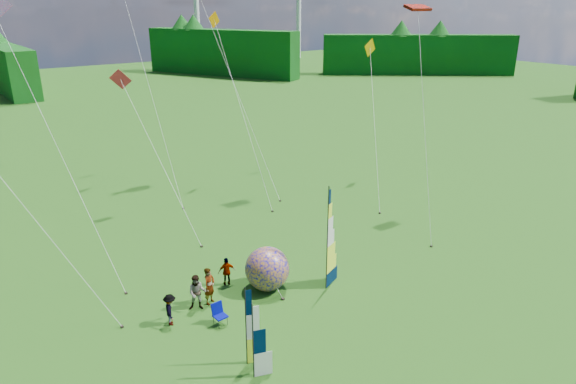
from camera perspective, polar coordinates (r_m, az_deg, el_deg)
ground at (r=23.89m, az=7.93°, el=-14.71°), size 220.00×220.00×0.00m
treeline_ring at (r=21.86m, az=8.44°, el=-6.08°), size 210.00×210.00×8.00m
feather_banner_main at (r=25.29m, az=4.39°, el=-5.46°), size 1.36×0.64×5.32m
side_banner_left at (r=20.79m, az=-4.69°, el=-14.83°), size 0.91×0.47×3.39m
side_banner_far at (r=20.18m, az=-3.90°, el=-16.39°), size 0.93×0.40×3.18m
bol_inflatable at (r=25.97m, az=-2.33°, el=-8.52°), size 2.76×2.76×2.24m
spectator_a at (r=25.16m, az=-8.73°, el=-10.27°), size 0.81×0.71×1.87m
spectator_b at (r=24.82m, az=-10.06°, el=-10.94°), size 0.95×0.81×1.77m
spectator_c at (r=24.08m, az=-12.96°, el=-12.62°), size 0.67×1.03×1.50m
spectator_d at (r=26.64m, az=-6.81°, el=-8.76°), size 0.95×0.61×1.51m
camp_chair at (r=23.76m, az=-7.55°, el=-13.38°), size 0.63×0.63×1.04m
kite_whale at (r=39.77m, az=-7.16°, el=15.45°), size 7.85×15.64×20.72m
kite_rainbow_delta at (r=27.51m, az=-24.43°, el=6.11°), size 8.58×12.09×15.46m
kite_parafoil at (r=32.83m, az=15.05°, el=9.01°), size 9.74×11.17×15.17m
small_kite_red at (r=33.08m, az=-14.24°, el=4.59°), size 5.38×11.92×10.04m
small_kite_orange at (r=37.72m, az=-5.16°, el=9.69°), size 7.61×11.84×13.46m
small_kite_yellow at (r=38.51m, az=9.65°, el=8.23°), size 9.87×11.20×11.51m
small_kite_pink at (r=23.90m, az=-28.23°, el=0.82°), size 9.69×9.54×13.29m
small_kite_green at (r=39.70m, az=-15.57°, el=13.18°), size 6.34×13.87×18.38m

